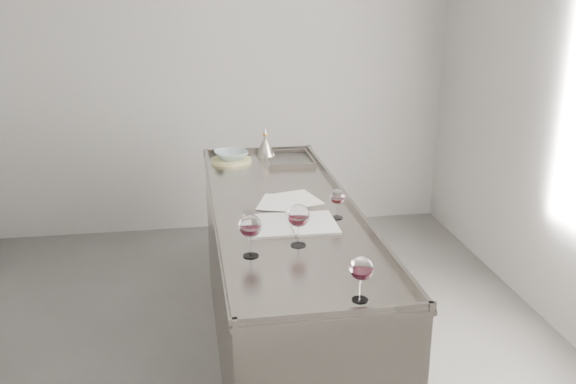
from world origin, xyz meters
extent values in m
cube|color=#A3A09E|center=(0.00, 2.51, 1.40)|extent=(4.50, 0.02, 2.80)
cube|color=gray|center=(0.50, 0.30, 0.46)|extent=(0.75, 2.40, 0.92)
cube|color=gray|center=(0.50, 0.30, 0.93)|extent=(0.77, 2.42, 0.02)
cube|color=gray|center=(0.50, -0.89, 0.96)|extent=(0.77, 0.02, 0.03)
cube|color=gray|center=(0.50, 1.49, 0.96)|extent=(0.77, 0.02, 0.03)
cube|color=gray|center=(0.14, 0.30, 0.96)|extent=(0.02, 2.42, 0.03)
cube|color=gray|center=(0.86, 0.30, 0.96)|extent=(0.02, 2.42, 0.03)
cube|color=#595654|center=(0.68, 1.22, 0.94)|extent=(0.30, 0.38, 0.01)
cylinder|color=white|center=(0.26, -0.30, 0.94)|extent=(0.07, 0.07, 0.00)
cylinder|color=white|center=(0.26, -0.30, 0.99)|extent=(0.01, 0.01, 0.10)
ellipsoid|color=white|center=(0.26, -0.30, 1.08)|extent=(0.10, 0.10, 0.11)
cylinder|color=#330711|center=(0.26, -0.30, 1.06)|extent=(0.07, 0.07, 0.02)
cylinder|color=white|center=(0.49, -0.22, 0.94)|extent=(0.07, 0.07, 0.00)
cylinder|color=white|center=(0.49, -0.22, 0.99)|extent=(0.01, 0.01, 0.10)
ellipsoid|color=white|center=(0.49, -0.22, 1.09)|extent=(0.10, 0.10, 0.11)
cylinder|color=#380711|center=(0.49, -0.22, 1.06)|extent=(0.07, 0.07, 0.02)
cylinder|color=white|center=(0.63, -0.78, 0.94)|extent=(0.07, 0.07, 0.00)
cylinder|color=white|center=(0.63, -0.78, 0.99)|extent=(0.01, 0.01, 0.09)
ellipsoid|color=white|center=(0.63, -0.78, 1.07)|extent=(0.09, 0.09, 0.10)
cylinder|color=#3D0815|center=(0.63, -0.78, 1.05)|extent=(0.07, 0.07, 0.02)
cylinder|color=white|center=(0.75, 0.10, 0.94)|extent=(0.06, 0.06, 0.00)
cylinder|color=white|center=(0.75, 0.10, 0.98)|extent=(0.01, 0.01, 0.08)
ellipsoid|color=white|center=(0.75, 0.10, 1.05)|extent=(0.08, 0.08, 0.08)
cylinder|color=#370709|center=(0.75, 0.10, 1.04)|extent=(0.05, 0.05, 0.02)
cube|color=silver|center=(0.38, 0.04, 0.95)|extent=(0.23, 0.32, 0.01)
cube|color=silver|center=(0.61, 0.03, 0.95)|extent=(0.23, 0.32, 0.01)
cylinder|color=white|center=(0.49, 0.04, 0.95)|extent=(0.02, 0.31, 0.01)
cube|color=silver|center=(0.61, 0.43, 0.94)|extent=(0.26, 0.32, 0.00)
cube|color=silver|center=(0.48, 0.38, 0.94)|extent=(0.27, 0.32, 0.00)
cylinder|color=#C6C080|center=(0.29, 1.26, 0.95)|extent=(0.33, 0.33, 0.02)
imported|color=#96AAAE|center=(0.29, 1.26, 0.99)|extent=(0.26, 0.26, 0.05)
cone|color=gray|center=(0.54, 1.38, 1.00)|extent=(0.13, 0.13, 0.11)
cylinder|color=gray|center=(0.54, 1.38, 1.07)|extent=(0.02, 0.02, 0.03)
cylinder|color=#9E5F2B|center=(0.54, 1.38, 1.09)|extent=(0.03, 0.03, 0.01)
cone|color=gray|center=(0.54, 1.38, 1.12)|extent=(0.02, 0.02, 0.04)
camera|label=1|loc=(0.00, -2.90, 2.11)|focal=40.00mm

